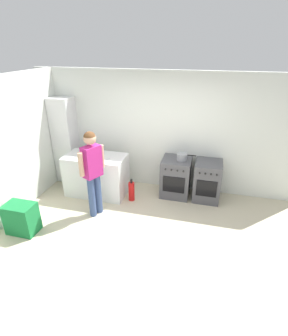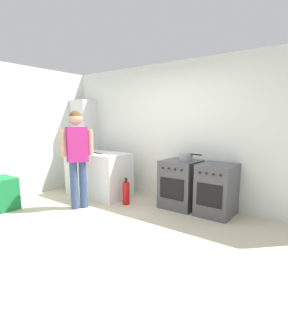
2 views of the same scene
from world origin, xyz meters
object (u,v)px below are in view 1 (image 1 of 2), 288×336
Objects in this scene: knife_paring at (92,157)px; recycling_crate_upper at (20,212)px; larder_cabinet at (66,141)px; fire_extinguisher at (132,191)px; knife_utility at (103,159)px; oven_left at (176,177)px; person at (92,167)px; recycling_crate_lower at (23,225)px; oven_right at (207,181)px; pot at (182,157)px.

recycling_crate_upper is (-0.72, -1.50, -0.49)m from knife_paring.
fire_extinguisher is at bearing -18.05° from larder_cabinet.
knife_utility is 0.91m from fire_extinguisher.
knife_utility is at bearing -26.57° from larder_cabinet.
knife_paring is at bearing -31.61° from larder_cabinet.
knife_paring is 1.09m from larder_cabinet.
fire_extinguisher is at bearing 43.28° from recycling_crate_upper.
oven_left is 0.50× the size of person.
recycling_crate_lower is at bearing -136.72° from fire_extinguisher.
knife_paring reaches higher than oven_left.
oven_right reaches higher than recycling_crate_upper.
oven_left is 1.63× the size of recycling_crate_upper.
oven_left is 1.01m from fire_extinguisher.
person is (0.33, -0.67, 0.12)m from knife_paring.
recycling_crate_lower is at bearing -115.60° from knife_paring.
knife_paring is at bearing -166.09° from pot.
oven_right is (0.67, -0.00, -0.00)m from oven_left.
knife_utility is 0.66m from person.
pot is at bearing 13.91° from knife_paring.
knife_paring is (-2.40, -0.47, 0.48)m from oven_right.
oven_right is 1.63× the size of recycling_crate_lower.
oven_right is at bearing -1.76° from larder_cabinet.
pot is (0.11, -0.01, 0.50)m from oven_left.
knife_paring is at bearing 64.40° from recycling_crate_lower.
knife_utility is 0.26m from knife_paring.
knife_utility is 1.33m from larder_cabinet.
recycling_crate_lower is 0.28m from recycling_crate_upper.
larder_cabinet is (-0.20, 2.06, 0.58)m from recycling_crate_upper.
knife_utility is at bearing -5.41° from knife_paring.
pot reaches higher than fire_extinguisher.
knife_utility is 1.17× the size of knife_paring.
knife_utility is at bearing -178.86° from fire_extinguisher.
fire_extinguisher is (0.60, 0.01, -0.69)m from knife_utility.
person reaches higher than oven_right.
knife_paring is at bearing 174.59° from knife_utility.
fire_extinguisher is at bearing -154.44° from pot.
recycling_crate_upper is (-0.98, -1.47, -0.48)m from knife_utility.
knife_utility reaches higher than recycling_crate_upper.
fire_extinguisher is at bearing 50.78° from person.
knife_utility is at bearing -163.06° from pot.
oven_left is at bearing 180.00° from oven_right.
oven_right is 0.50× the size of person.
knife_paring is 1.73m from recycling_crate_upper.
recycling_crate_upper is at bearing -84.35° from larder_cabinet.
person reaches higher than recycling_crate_lower.
person reaches higher than pot.
knife_paring is at bearing 179.14° from fire_extinguisher.
person is 3.27× the size of recycling_crate_upper.
pot is 1.89m from knife_paring.
oven_left is 3.14m from recycling_crate_upper.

